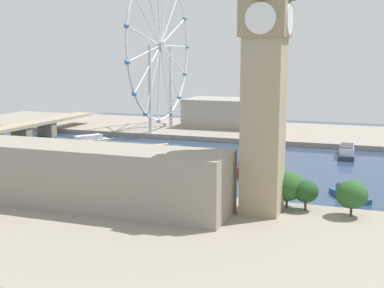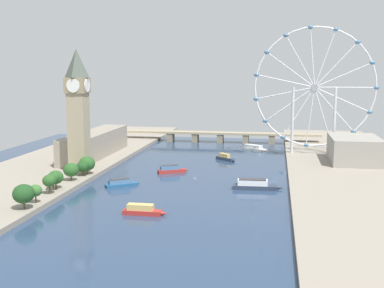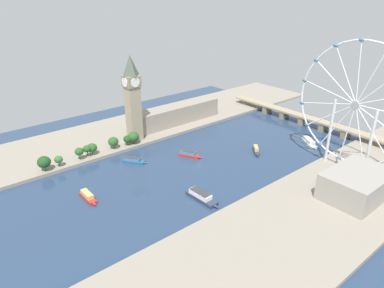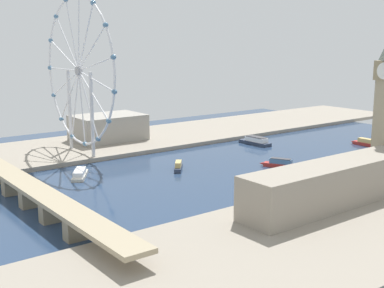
% 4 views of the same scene
% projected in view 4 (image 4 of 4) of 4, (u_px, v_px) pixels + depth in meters
% --- Properties ---
extents(ground_plane, '(392.11, 392.11, 0.00)m').
position_uv_depth(ground_plane, '(263.00, 161.00, 347.95)').
color(ground_plane, navy).
extents(riverbank_right, '(90.00, 520.00, 3.00)m').
position_uv_depth(riverbank_right, '(170.00, 135.00, 434.12)').
color(riverbank_right, gray).
rests_on(riverbank_right, ground_plane).
extents(parliament_block, '(22.00, 110.22, 20.48)m').
position_uv_depth(parliament_block, '(335.00, 183.00, 245.44)').
color(parliament_block, gray).
rests_on(parliament_block, riverbank_left).
extents(ferris_wheel, '(104.92, 3.20, 109.15)m').
position_uv_depth(ferris_wheel, '(79.00, 72.00, 350.44)').
color(ferris_wheel, silver).
rests_on(ferris_wheel, riverbank_right).
extents(riverside_hall, '(37.09, 53.78, 20.02)m').
position_uv_depth(riverside_hall, '(108.00, 127.00, 404.65)').
color(riverside_hall, gray).
rests_on(riverside_hall, riverbank_right).
extents(river_bridge, '(204.11, 13.25, 10.90)m').
position_uv_depth(river_bridge, '(32.00, 191.00, 250.81)').
color(river_bridge, tan).
rests_on(river_bridge, ground_plane).
extents(tour_boat_0, '(21.60, 16.89, 5.11)m').
position_uv_depth(tour_boat_0, '(354.00, 160.00, 340.09)').
color(tour_boat_0, '#235684').
rests_on(tour_boat_0, ground_plane).
extents(tour_boat_1, '(23.73, 5.72, 5.54)m').
position_uv_depth(tour_boat_1, '(365.00, 143.00, 399.12)').
color(tour_boat_1, '#B22D28').
rests_on(tour_boat_1, ground_plane).
extents(tour_boat_2, '(32.65, 9.58, 6.54)m').
position_uv_depth(tour_boat_2, '(255.00, 141.00, 402.90)').
color(tour_boat_2, '#2D384C').
rests_on(tour_boat_2, ground_plane).
extents(tour_boat_3, '(18.68, 16.48, 5.76)m').
position_uv_depth(tour_boat_3, '(178.00, 166.00, 324.00)').
color(tour_boat_3, '#2D384C').
rests_on(tour_boat_3, ground_plane).
extents(tour_boat_4, '(25.95, 19.09, 4.93)m').
position_uv_depth(tour_boat_4, '(80.00, 174.00, 306.20)').
color(tour_boat_4, beige).
rests_on(tour_boat_4, ground_plane).
extents(tour_boat_5, '(22.49, 14.35, 5.90)m').
position_uv_depth(tour_boat_5, '(279.00, 163.00, 330.76)').
color(tour_boat_5, '#B22D28').
rests_on(tour_boat_5, ground_plane).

